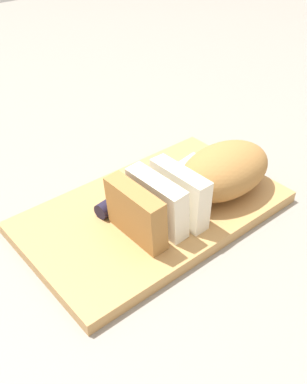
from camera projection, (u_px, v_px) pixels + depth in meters
ground_plane at (154, 216)px, 0.73m from camera, size 3.00×3.00×0.00m
cutting_board at (154, 212)px, 0.72m from camera, size 0.43×0.26×0.02m
bread_loaf at (204, 180)px, 0.70m from camera, size 0.29×0.11×0.09m
bread_knife at (125, 198)px, 0.72m from camera, size 0.25×0.06×0.03m
crumb_near_knife at (164, 199)px, 0.73m from camera, size 0.01×0.01×0.01m
crumb_near_loaf at (181, 206)px, 0.71m from camera, size 0.01×0.01×0.01m
crumb_stray_left at (115, 215)px, 0.69m from camera, size 0.01×0.01×0.01m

